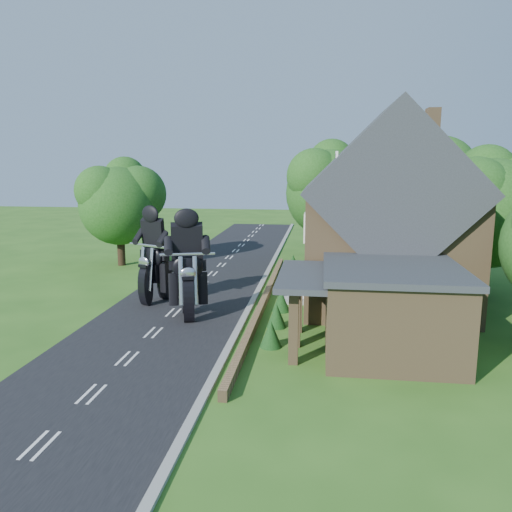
# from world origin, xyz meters

# --- Properties ---
(ground) EXTENTS (120.00, 120.00, 0.00)m
(ground) POSITION_xyz_m (0.00, 0.00, 0.00)
(ground) COLOR #2C5A19
(ground) RESTS_ON ground
(road) EXTENTS (7.00, 80.00, 0.02)m
(road) POSITION_xyz_m (0.00, 0.00, 0.01)
(road) COLOR black
(road) RESTS_ON ground
(kerb) EXTENTS (0.30, 80.00, 0.12)m
(kerb) POSITION_xyz_m (3.65, 0.00, 0.06)
(kerb) COLOR gray
(kerb) RESTS_ON ground
(garden_wall) EXTENTS (0.30, 22.00, 0.40)m
(garden_wall) POSITION_xyz_m (4.30, 5.00, 0.20)
(garden_wall) COLOR olive
(garden_wall) RESTS_ON ground
(house) EXTENTS (9.54, 8.64, 10.24)m
(house) POSITION_xyz_m (10.49, 6.00, 4.34)
(house) COLOR olive
(house) RESTS_ON ground
(annex) EXTENTS (7.05, 5.94, 3.44)m
(annex) POSITION_xyz_m (9.87, -0.80, 1.77)
(annex) COLOR olive
(annex) RESTS_ON ground
(tree_house_right) EXTENTS (6.51, 6.00, 8.40)m
(tree_house_right) POSITION_xyz_m (16.65, 8.62, 5.19)
(tree_house_right) COLOR black
(tree_house_right) RESTS_ON ground
(tree_behind_house) EXTENTS (7.81, 7.20, 10.08)m
(tree_behind_house) POSITION_xyz_m (14.18, 16.14, 6.23)
(tree_behind_house) COLOR black
(tree_behind_house) RESTS_ON ground
(tree_behind_left) EXTENTS (6.94, 6.40, 9.16)m
(tree_behind_left) POSITION_xyz_m (8.16, 17.13, 5.73)
(tree_behind_left) COLOR black
(tree_behind_left) RESTS_ON ground
(tree_far_road) EXTENTS (6.08, 5.60, 7.84)m
(tree_far_road) POSITION_xyz_m (-6.86, 14.11, 4.84)
(tree_far_road) COLOR black
(tree_far_road) RESTS_ON ground
(shrub_a) EXTENTS (0.90, 0.90, 1.10)m
(shrub_a) POSITION_xyz_m (5.30, -1.00, 0.55)
(shrub_a) COLOR #103411
(shrub_a) RESTS_ON ground
(shrub_b) EXTENTS (0.90, 0.90, 1.10)m
(shrub_b) POSITION_xyz_m (5.30, 1.50, 0.55)
(shrub_b) COLOR #103411
(shrub_b) RESTS_ON ground
(shrub_c) EXTENTS (0.90, 0.90, 1.10)m
(shrub_c) POSITION_xyz_m (5.30, 4.00, 0.55)
(shrub_c) COLOR #103411
(shrub_c) RESTS_ON ground
(shrub_d) EXTENTS (0.90, 0.90, 1.10)m
(shrub_d) POSITION_xyz_m (5.30, 9.00, 0.55)
(shrub_d) COLOR #103411
(shrub_d) RESTS_ON ground
(shrub_e) EXTENTS (0.90, 0.90, 1.10)m
(shrub_e) POSITION_xyz_m (5.30, 11.50, 0.55)
(shrub_e) COLOR #103411
(shrub_e) RESTS_ON ground
(shrub_f) EXTENTS (0.90, 0.90, 1.10)m
(shrub_f) POSITION_xyz_m (5.30, 14.00, 0.55)
(shrub_f) COLOR #103411
(shrub_f) RESTS_ON ground
(motorcycle_lead) EXTENTS (0.90, 1.76, 1.59)m
(motorcycle_lead) POSITION_xyz_m (0.99, 2.28, 0.79)
(motorcycle_lead) COLOR black
(motorcycle_lead) RESTS_ON ground
(motorcycle_follow) EXTENTS (1.08, 1.70, 1.56)m
(motorcycle_follow) POSITION_xyz_m (-1.48, 4.71, 0.78)
(motorcycle_follow) COLOR black
(motorcycle_follow) RESTS_ON ground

